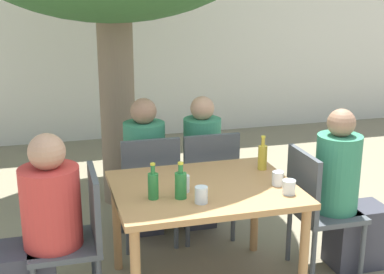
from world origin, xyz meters
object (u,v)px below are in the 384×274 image
dining_table_front (204,199)px  person_seated_3 (199,170)px  person_seated_2 (143,174)px  drinking_glass_3 (278,178)px  drinking_glass_0 (201,195)px  green_bottle_1 (181,184)px  patio_chair_2 (149,184)px  oil_cruet_2 (263,156)px  patio_chair_0 (78,233)px  patio_chair_1 (316,205)px  person_seated_1 (347,200)px  drinking_glass_2 (184,184)px  person_seated_0 (38,236)px  drinking_glass_1 (289,187)px  green_bottle_0 (153,185)px  patio_chair_3 (207,179)px

dining_table_front → person_seated_3: 0.98m
person_seated_2 → drinking_glass_3: size_ratio=12.55×
drinking_glass_0 → green_bottle_1: bearing=133.5°
patio_chair_2 → oil_cruet_2: bearing=145.8°
oil_cruet_2 → drinking_glass_0: 0.75m
dining_table_front → oil_cruet_2: oil_cruet_2 is taller
dining_table_front → patio_chair_0: patio_chair_0 is taller
patio_chair_1 → patio_chair_2: 1.27m
person_seated_1 → person_seated_3: person_seated_1 is taller
person_seated_2 → drinking_glass_3: person_seated_2 is taller
patio_chair_0 → person_seated_1: bearing=90.0°
patio_chair_2 → oil_cruet_2: size_ratio=3.69×
drinking_glass_2 → person_seated_3: bearing=68.9°
patio_chair_0 → person_seated_0: size_ratio=0.78×
dining_table_front → green_bottle_1: size_ratio=5.10×
person_seated_3 → drinking_glass_1: 1.26m
drinking_glass_0 → drinking_glass_1: (0.57, -0.01, -0.01)m
drinking_glass_0 → drinking_glass_2: size_ratio=0.94×
patio_chair_0 → person_seated_1: 1.89m
green_bottle_0 → drinking_glass_2: green_bottle_0 is taller
patio_chair_3 → green_bottle_1: (-0.43, -0.85, 0.31)m
person_seated_2 → green_bottle_1: person_seated_2 is taller
patio_chair_2 → green_bottle_1: 0.91m
drinking_glass_1 → patio_chair_0: bearing=168.4°
oil_cruet_2 → drinking_glass_1: 0.48m
drinking_glass_0 → drinking_glass_3: 0.58m
patio_chair_0 → patio_chair_3: (1.06, 0.70, 0.00)m
green_bottle_0 → person_seated_1: bearing=4.6°
dining_table_front → drinking_glass_3: size_ratio=12.70×
person_seated_2 → patio_chair_0: bearing=58.0°
drinking_glass_0 → drinking_glass_3: size_ratio=1.10×
green_bottle_1 → patio_chair_1: bearing=8.4°
drinking_glass_1 → oil_cruet_2: bearing=87.7°
patio_chair_2 → person_seated_1: bearing=151.7°
person_seated_3 → drinking_glass_3: bearing=102.4°
patio_chair_1 → person_seated_0: 1.88m
green_bottle_0 → oil_cruet_2: size_ratio=0.93×
patio_chair_2 → oil_cruet_2: 0.94m
person_seated_1 → patio_chair_2: bearing=61.7°
person_seated_0 → green_bottle_1: (0.86, -0.15, 0.30)m
person_seated_2 → drinking_glass_3: 1.29m
drinking_glass_2 → green_bottle_0: bearing=-164.3°
person_seated_1 → person_seated_3: 1.25m
patio_chair_1 → green_bottle_0: 1.23m
person_seated_2 → oil_cruet_2: (0.73, -0.73, 0.32)m
dining_table_front → oil_cruet_2: 0.56m
green_bottle_1 → drinking_glass_0: size_ratio=2.26×
green_bottle_0 → patio_chair_3: bearing=53.7°
green_bottle_0 → oil_cruet_2: 0.91m
person_seated_2 → drinking_glass_0: 1.24m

